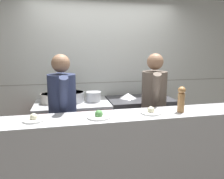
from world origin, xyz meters
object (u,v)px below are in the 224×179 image
Objects in this scene: plated_dish_appetiser at (99,116)px; braising_pot at (94,96)px; oven_range at (73,130)px; plated_dish_main at (34,119)px; sauce_pot at (73,97)px; pepper_mill at (181,99)px; chef_head_cook at (63,114)px; mixing_bowl_steel at (128,96)px; plated_dish_dessert at (151,112)px; stock_pot at (50,98)px; chef_sous at (154,107)px.

braising_pot is at bearing 85.03° from plated_dish_appetiser.
plated_dish_main is (-0.42, -1.13, 0.59)m from oven_range.
sauce_pot is 1.69m from pepper_mill.
pepper_mill is 1.43m from chef_head_cook.
sauce_pot reaches higher than braising_pot.
braising_pot is 0.86× the size of mixing_bowl_steel.
braising_pot is 0.81m from chef_head_cook.
plated_dish_appetiser reaches higher than plated_dish_dessert.
oven_range is at bearing 125.69° from plated_dish_dessert.
plated_dish_main is 0.56m from chef_head_cook.
plated_dish_dessert reaches higher than plated_dish_main.
oven_range is at bearing 135.05° from pepper_mill.
stock_pot is at bearing 100.86° from chef_head_cook.
braising_pot is at bearing -173.12° from mixing_bowl_steel.
braising_pot is at bearing 49.00° from chef_head_cook.
chef_sous reaches higher than braising_pot.
stock_pot is 1.33m from plated_dish_appetiser.
plated_dish_dessert is 0.63m from chef_sous.
sauce_pot is at bearing 72.51° from chef_head_cook.
chef_head_cook reaches higher than plated_dish_appetiser.
oven_range is 0.68× the size of chef_sous.
oven_range is at bearing 101.17° from plated_dish_appetiser.
plated_dish_appetiser is at bearing -78.83° from oven_range.
oven_range is 0.68× the size of chef_head_cook.
chef_sous is at bearing -30.46° from sauce_pot.
sauce_pot is 0.90m from mixing_bowl_steel.
plated_dish_appetiser is 1.05m from chef_sous.
chef_sous is at bearing 19.54° from plated_dish_main.
mixing_bowl_steel is at bearing 6.88° from braising_pot.
stock_pot is 1.22× the size of plated_dish_main.
pepper_mill is (1.16, -1.21, 0.18)m from sauce_pot.
sauce_pot is 0.32m from braising_pot.
pepper_mill is at bearing -38.49° from stock_pot.
stock_pot is 1.25m from mixing_bowl_steel.
sauce_pot reaches higher than oven_range.
chef_head_cook is at bearing -102.45° from sauce_pot.
oven_range is 4.98× the size of plated_dish_dessert.
plated_dish_main is (-0.75, -1.12, 0.05)m from braising_pot.
braising_pot reaches higher than stock_pot.
mixing_bowl_steel is (0.90, 0.02, -0.03)m from sauce_pot.
plated_dish_dessert is 0.78× the size of pepper_mill.
plated_dish_dessert is at bearing -55.82° from sauce_pot.
plated_dish_main is 1.24m from plated_dish_dessert.
plated_dish_dessert is (0.81, -1.19, 0.05)m from sauce_pot.
pepper_mill reaches higher than braising_pot.
pepper_mill is at bearing -26.51° from chef_head_cook.
pepper_mill is 0.64m from chef_sous.
chef_head_cook reaches higher than braising_pot.
chef_head_cook is (-0.14, -0.65, 0.47)m from oven_range.
stock_pot is at bearing 134.61° from plated_dish_dessert.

